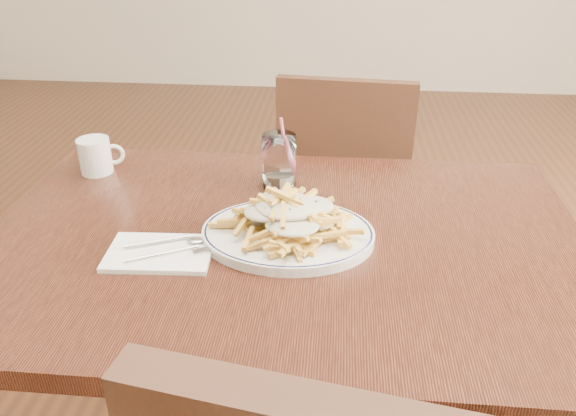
# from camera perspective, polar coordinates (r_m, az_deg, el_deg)

# --- Properties ---
(table) EXTENTS (1.20, 0.80, 0.75)m
(table) POSITION_cam_1_polar(r_m,az_deg,el_deg) (1.16, -0.47, -6.12)
(table) COLOR black
(table) RESTS_ON ground
(chair_far) EXTENTS (0.45, 0.45, 0.89)m
(chair_far) POSITION_cam_1_polar(r_m,az_deg,el_deg) (1.88, 5.72, 2.39)
(chair_far) COLOR black
(chair_far) RESTS_ON ground
(fries_plate) EXTENTS (0.34, 0.30, 0.02)m
(fries_plate) POSITION_cam_1_polar(r_m,az_deg,el_deg) (1.10, 0.00, -2.66)
(fries_plate) COLOR white
(fries_plate) RESTS_ON table
(loaded_fries) EXTENTS (0.28, 0.25, 0.07)m
(loaded_fries) POSITION_cam_1_polar(r_m,az_deg,el_deg) (1.08, 0.00, -0.44)
(loaded_fries) COLOR gold
(loaded_fries) RESTS_ON fries_plate
(napkin) EXTENTS (0.20, 0.14, 0.01)m
(napkin) POSITION_cam_1_polar(r_m,az_deg,el_deg) (1.08, -12.90, -4.48)
(napkin) COLOR white
(napkin) RESTS_ON table
(cutlery) EXTENTS (0.17, 0.13, 0.01)m
(cutlery) POSITION_cam_1_polar(r_m,az_deg,el_deg) (1.08, -12.88, -3.98)
(cutlery) COLOR silver
(cutlery) RESTS_ON napkin
(water_glass) EXTENTS (0.08, 0.08, 0.17)m
(water_glass) POSITION_cam_1_polar(r_m,az_deg,el_deg) (1.29, -0.90, 4.49)
(water_glass) COLOR white
(water_glass) RESTS_ON table
(coffee_mug) EXTENTS (0.11, 0.08, 0.09)m
(coffee_mug) POSITION_cam_1_polar(r_m,az_deg,el_deg) (1.44, -18.92, 5.04)
(coffee_mug) COLOR white
(coffee_mug) RESTS_ON table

